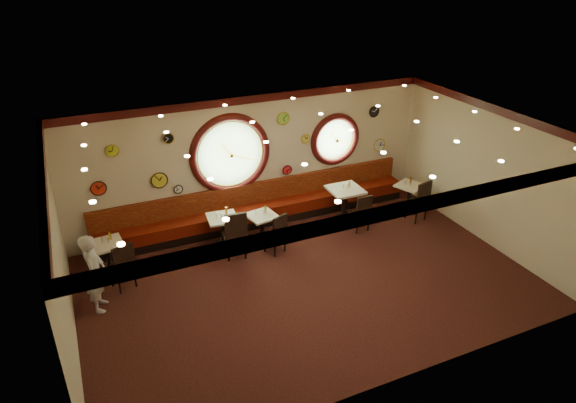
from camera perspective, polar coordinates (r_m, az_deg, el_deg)
The scene contains 55 objects.
floor at distance 10.77m, azimuth 2.21°, elevation -8.82°, with size 9.00×6.00×0.00m, color black.
ceiling at distance 9.29m, azimuth 2.56°, elevation 7.47°, with size 9.00×6.00×0.02m, color gold.
wall_back at distance 12.43m, azimuth -3.78°, elevation 4.65°, with size 9.00×0.02×3.20m, color beige.
wall_front at distance 7.79m, azimuth 12.37°, elevation -10.74°, with size 9.00×0.02×3.20m, color beige.
wall_left at distance 9.12m, azimuth -24.07°, elevation -6.60°, with size 0.02×6.00×3.20m, color beige.
wall_right at distance 12.43m, azimuth 21.34°, elevation 2.79°, with size 0.02×6.00×3.20m, color beige.
molding_back at distance 11.90m, azimuth -3.91°, elevation 11.32°, with size 9.00×0.10×0.18m, color #3B0A0A.
molding_front at distance 7.02m, azimuth 13.32°, elevation -0.66°, with size 9.00×0.10×0.18m, color #3B0A0A.
molding_left at distance 8.45m, azimuth -25.62°, elevation 2.10°, with size 0.10×6.00×0.18m, color #3B0A0A.
molding_right at distance 11.91m, azimuth 22.37°, elevation 9.40°, with size 0.10×6.00×0.18m, color #3B0A0A.
banquette_base at distance 12.84m, azimuth -3.14°, elevation -2.00°, with size 8.00×0.55×0.20m, color black.
banquette_seat at distance 12.72m, azimuth -3.17°, elevation -1.01°, with size 8.00×0.55×0.30m, color #591107.
banquette_back at distance 12.72m, azimuth -3.57°, elevation 1.01°, with size 8.00×0.10×0.55m, color #5C070C.
porthole_left_glass at distance 12.16m, azimuth -6.46°, elevation 5.28°, with size 1.66×1.66×0.02m, color #95C375.
porthole_left_frame at distance 12.14m, azimuth -6.44°, elevation 5.26°, with size 1.98×1.98×0.18m, color #3B0A0A.
porthole_left_ring at distance 12.12m, azimuth -6.39°, elevation 5.21°, with size 1.61×1.61×0.03m, color gold.
porthole_right_glass at distance 13.22m, azimuth 5.21°, elevation 6.90°, with size 1.10×1.10×0.02m, color #95C375.
porthole_right_frame at distance 13.21m, azimuth 5.24°, elevation 6.88°, with size 1.38×1.38×0.18m, color #3B0A0A.
porthole_right_ring at distance 13.19m, azimuth 5.31°, elevation 6.84°, with size 1.09×1.09×0.03m, color gold.
wall_clock_0 at distance 11.50m, azimuth -18.97°, elevation 5.36°, with size 0.26×0.26×0.03m, color #B0CE29.
wall_clock_1 at distance 11.60m, azimuth -13.17°, elevation 6.85°, with size 0.24×0.24×0.03m, color black.
wall_clock_2 at distance 11.90m, azimuth -14.11°, elevation 2.31°, with size 0.36×0.36×0.03m, color gold.
wall_clock_3 at distance 12.34m, azimuth -0.55°, elevation 9.22°, with size 0.30×0.30×0.03m, color #8BCF40.
wall_clock_4 at distance 12.09m, azimuth -12.10°, elevation 1.35°, with size 0.20×0.20×0.03m, color white.
wall_clock_5 at distance 13.99m, azimuth 10.10°, elevation 6.19°, with size 0.34×0.34×0.03m, color silver.
wall_clock_6 at distance 12.85m, azimuth -0.11°, elevation 3.53°, with size 0.24×0.24×0.03m, color red.
wall_clock_7 at distance 13.56m, azimuth 9.52°, elevation 9.82°, with size 0.28×0.28×0.03m, color black.
wall_clock_8 at distance 12.77m, azimuth 1.95°, elevation 6.98°, with size 0.22×0.22×0.03m, color #D8CC48.
wall_clock_9 at distance 11.77m, azimuth -20.31°, elevation 1.39°, with size 0.32×0.32×0.03m, color red.
table_a at distance 11.41m, azimuth -19.38°, elevation -5.55°, with size 0.71×0.71×0.72m.
table_b at distance 11.83m, azimuth -7.26°, elevation -2.87°, with size 0.73×0.73×0.73m.
table_c at distance 11.91m, azimuth -2.90°, elevation -2.58°, with size 0.72×0.72×0.69m.
table_d at distance 12.81m, azimuth 6.33°, elevation 0.11°, with size 0.81×0.81×0.88m.
table_e at distance 13.72m, azimuth 13.28°, elevation 0.84°, with size 0.83×0.83×0.69m.
chair_a at distance 10.73m, azimuth -17.89°, elevation -6.57°, with size 0.56×0.56×0.65m.
chair_b at distance 11.21m, azimuth -5.88°, elevation -3.39°, with size 0.53×0.53×0.72m.
chair_c at distance 11.38m, azimuth -1.19°, elevation -3.34°, with size 0.53×0.53×0.60m.
chair_d at distance 12.39m, azimuth 8.23°, elevation -1.02°, with size 0.41×0.41×0.60m.
chair_e at distance 13.10m, azimuth 14.48°, elevation 0.32°, with size 0.54×0.54×0.67m.
condiment_a_salt at distance 11.31m, azimuth -19.98°, elevation -4.05°, with size 0.04×0.04×0.11m, color silver.
condiment_b_salt at distance 11.68m, azimuth -7.91°, elevation -1.52°, with size 0.04×0.04×0.11m, color silver.
condiment_c_salt at distance 11.80m, azimuth -3.60°, elevation -1.22°, with size 0.04×0.04×0.11m, color silver.
condiment_d_salt at distance 12.68m, azimuth 6.17°, elevation 1.71°, with size 0.04×0.04×0.10m, color silver.
condiment_a_pepper at distance 11.27m, azimuth -19.32°, elevation -4.09°, with size 0.03×0.03×0.09m, color silver.
condiment_b_pepper at distance 11.66m, azimuth -7.40°, elevation -1.53°, with size 0.04×0.04×0.11m, color silver.
condiment_c_pepper at distance 11.80m, azimuth -2.67°, elevation -1.19°, with size 0.04×0.04×0.11m, color silver.
condiment_d_pepper at distance 12.68m, azimuth 6.67°, elevation 1.68°, with size 0.04×0.04×0.10m, color #BBBBC0.
condiment_a_bottle at distance 11.35m, azimuth -19.16°, elevation -3.63°, with size 0.05×0.05×0.17m, color gold.
condiment_b_bottle at distance 11.78m, azimuth -6.87°, elevation -1.01°, with size 0.05×0.05×0.17m, color #C37E2D.
condiment_c_bottle at distance 11.85m, azimuth -2.53°, elevation -0.86°, with size 0.05×0.05×0.17m, color gold.
condiment_d_bottle at distance 12.75m, azimuth 6.84°, elevation 1.92°, with size 0.05×0.05×0.15m, color #C7842F.
condiment_e_salt at distance 13.59m, azimuth 12.94°, elevation 2.05°, with size 0.03×0.03×0.09m, color silver.
condiment_e_pepper at distance 13.56m, azimuth 13.47°, elevation 1.95°, with size 0.04×0.04×0.11m, color silver.
condiment_e_bottle at distance 13.65m, azimuth 13.48°, elevation 2.29°, with size 0.05×0.05×0.18m, color gold.
waiter at distance 10.25m, azimuth -20.67°, elevation -7.44°, with size 0.58×0.38×1.60m, color silver.
Camera 1 is at (-3.96, -7.83, 6.25)m, focal length 32.00 mm.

